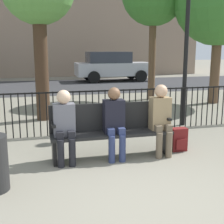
{
  "coord_description": "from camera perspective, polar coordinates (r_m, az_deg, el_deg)",
  "views": [
    {
      "loc": [
        -1.25,
        -3.2,
        1.85
      ],
      "look_at": [
        0.0,
        1.71,
        0.8
      ],
      "focal_mm": 50.0,
      "sensor_mm": 36.0,
      "label": 1
    }
  ],
  "objects": [
    {
      "name": "ground_plane",
      "position": [
        3.91,
        6.51,
        -16.68
      ],
      "size": [
        80.0,
        80.0,
        0.0
      ],
      "primitive_type": "plane",
      "color": "gray"
    },
    {
      "name": "park_bench",
      "position": [
        5.33,
        -0.22,
        -2.96
      ],
      "size": [
        2.06,
        0.45,
        0.92
      ],
      "color": "black",
      "rests_on": "ground"
    },
    {
      "name": "seated_person_0",
      "position": [
        5.03,
        -8.67,
        -1.93
      ],
      "size": [
        0.34,
        0.39,
        1.2
      ],
      "color": "black",
      "rests_on": "ground"
    },
    {
      "name": "seated_person_1",
      "position": [
        5.17,
        0.45,
        -1.4
      ],
      "size": [
        0.34,
        0.39,
        1.21
      ],
      "color": "navy",
      "rests_on": "ground"
    },
    {
      "name": "seated_person_2",
      "position": [
        5.43,
        8.93,
        -0.71
      ],
      "size": [
        0.34,
        0.39,
        1.24
      ],
      "color": "brown",
      "rests_on": "ground"
    },
    {
      "name": "backpack",
      "position": [
        5.82,
        12.13,
        -4.97
      ],
      "size": [
        0.28,
        0.2,
        0.42
      ],
      "color": "maroon",
      "rests_on": "ground"
    },
    {
      "name": "fence_railing",
      "position": [
        6.79,
        -3.54,
        0.72
      ],
      "size": [
        9.01,
        0.03,
        0.95
      ],
      "color": "black",
      "rests_on": "ground"
    },
    {
      "name": "tree_0",
      "position": [
        11.11,
        19.1,
        18.81
      ],
      "size": [
        2.93,
        2.93,
        4.82
      ],
      "color": "brown",
      "rests_on": "ground"
    },
    {
      "name": "lamp_post",
      "position": [
        7.59,
        13.64,
        16.03
      ],
      "size": [
        0.28,
        0.28,
        3.74
      ],
      "color": "black",
      "rests_on": "ground"
    },
    {
      "name": "street_surface",
      "position": [
        15.36,
        -9.56,
        4.66
      ],
      "size": [
        24.0,
        6.0,
        0.01
      ],
      "color": "#333335",
      "rests_on": "ground"
    },
    {
      "name": "parked_car_1",
      "position": [
        17.51,
        0.04,
        8.43
      ],
      "size": [
        4.2,
        1.94,
        1.62
      ],
      "color": "#B7B7BC",
      "rests_on": "ground"
    }
  ]
}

